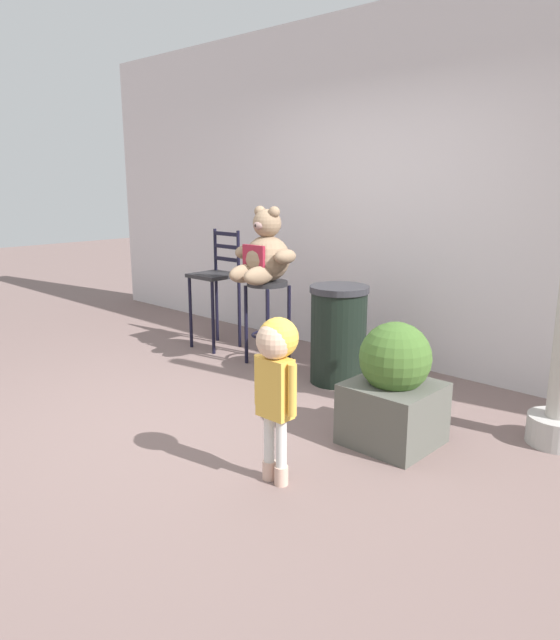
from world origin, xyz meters
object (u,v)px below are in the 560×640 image
Objects in this scene: bar_stool_with_teddy at (267,306)px; child_walking at (276,365)px; trash_bin at (338,334)px; bar_chair_empty at (216,281)px; planter_with_shrub at (394,389)px; teddy_bear at (265,254)px.

bar_stool_with_teddy is 0.82× the size of child_walking.
trash_bin is (0.77, 0.03, -0.13)m from bar_stool_with_teddy.
child_walking is 0.80× the size of bar_chair_empty.
child_walking is (1.55, -1.51, 0.14)m from bar_stool_with_teddy.
planter_with_shrub is (0.96, -0.68, -0.04)m from trash_bin.
bar_chair_empty is at bearing 173.53° from teddy_bear.
planter_with_shrub is at bearing -16.00° from bar_chair_empty.
bar_stool_with_teddy is at bearing -4.04° from bar_chair_empty.
child_walking is at bearing -63.32° from trash_bin.
trash_bin is at bearing 4.28° from teddy_bear.
teddy_bear is at bearing -90.00° from bar_stool_with_teddy.
teddy_bear is at bearing 160.14° from planter_with_shrub.
bar_stool_with_teddy is 0.94× the size of trash_bin.
teddy_bear is 0.57× the size of bar_chair_empty.
trash_bin is (0.77, 0.06, -0.58)m from teddy_bear.
bar_stool_with_teddy is 0.65× the size of bar_chair_empty.
bar_stool_with_teddy is at bearing -63.74° from child_walking.
child_walking is 0.92m from planter_with_shrub.
bar_stool_with_teddy is 0.96× the size of planter_with_shrub.
teddy_bear is 2.16m from child_walking.
bar_chair_empty is (-0.75, 0.08, -0.33)m from teddy_bear.
child_walking is 2.77m from bar_chair_empty.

